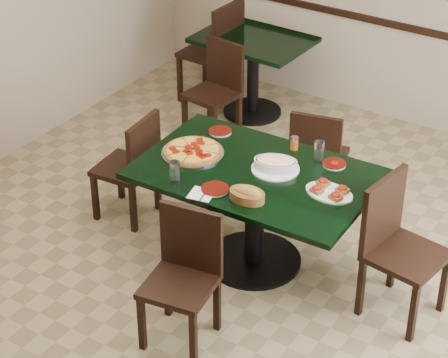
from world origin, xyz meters
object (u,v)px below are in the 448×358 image
Objects in this scene: main_table at (255,194)px; chair_far at (317,154)px; chair_right at (396,240)px; bread_basket at (247,194)px; chair_near at (185,269)px; chair_left at (133,163)px; pepperoni_pizza at (193,151)px; back_chair_left at (218,47)px; lasagna_casserole at (276,164)px; back_table at (253,61)px; back_chair_near at (218,85)px; bruschetta_platter at (329,191)px.

main_table is 1.92× the size of chair_far.
main_table is at bearing 102.19° from chair_right.
chair_far is 3.36× the size of bread_basket.
chair_near is 1.02× the size of chair_left.
chair_far is 1.08m from pepperoni_pizza.
bread_basket is (0.62, -0.29, 0.02)m from pepperoni_pizza.
pepperoni_pizza is 0.69m from bread_basket.
chair_right is 1.11× the size of chair_left.
back_chair_left is 2.94× the size of lasagna_casserole.
main_table is 2.29m from back_table.
back_table is at bearing 104.94° from lasagna_casserole.
main_table is 2.54m from back_chair_left.
chair_near is 1.00m from pepperoni_pizza.
main_table is at bearing 108.86° from bread_basket.
main_table is at bearing 81.70° from chair_near.
chair_left is (0.16, -1.95, -0.05)m from back_table.
chair_left is 1.19m from lasagna_casserole.
pepperoni_pizza is 1.28× the size of lasagna_casserole.
main_table is 1.00m from chair_right.
chair_right is at bearing -24.07° from back_chair_near.
bread_basket is (1.34, -2.26, 0.27)m from back_table.
pepperoni_pizza is 0.60m from lasagna_casserole.
back_chair_left reaches higher than back_chair_near.
main_table is 3.68× the size of pepperoni_pizza.
back_table is at bearing 110.02° from pepperoni_pizza.
back_table is 2.11m from pepperoni_pizza.
chair_far is 1.40m from back_chair_near.
back_table is at bearing 179.30° from chair_left.
main_table is 1.68× the size of chair_right.
back_chair_near reaches higher than lasagna_casserole.
back_table is 0.50m from back_chair_near.
chair_far is at bearing 58.16° from back_chair_left.
chair_far is at bearing 124.28° from chair_left.
chair_right is 2.65m from back_chair_near.
back_chair_near is at bearing 66.71° from chair_right.
chair_right is at bearing 86.89° from chair_left.
chair_far is 1.92× the size of pepperoni_pizza.
back_table is at bearing 104.20° from chair_near.
pepperoni_pizza is (1.12, -2.00, 0.20)m from back_chair_left.
chair_left is 1.01× the size of back_chair_near.
lasagna_casserole reaches higher than main_table.
lasagna_casserole is (0.59, 0.13, 0.03)m from pepperoni_pizza.
bread_basket is (0.12, -1.20, 0.33)m from chair_far.
chair_near is 0.92× the size of chair_right.
back_table is at bearing 137.58° from bruschetta_platter.
back_chair_near is at bearing -37.31° from chair_far.
bread_basket is at bearing -69.51° from main_table.
back_table is at bearing 117.06° from bread_basket.
chair_far is 1.96m from back_chair_left.
lasagna_casserole reaches higher than chair_far.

